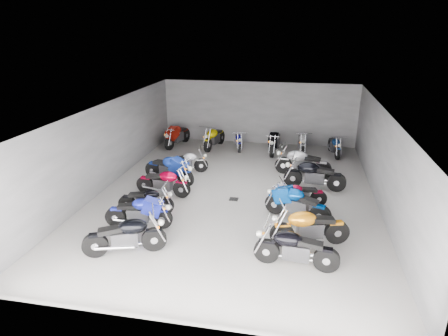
# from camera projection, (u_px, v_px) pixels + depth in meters

# --- Properties ---
(ground) EXTENTS (14.00, 14.00, 0.00)m
(ground) POSITION_uv_depth(u_px,v_px,m) (236.00, 194.00, 14.83)
(ground) COLOR #9F9C97
(ground) RESTS_ON ground
(wall_back) EXTENTS (10.00, 0.10, 3.20)m
(wall_back) POSITION_uv_depth(u_px,v_px,m) (258.00, 113.00, 20.75)
(wall_back) COLOR gray
(wall_back) RESTS_ON ground
(wall_left) EXTENTS (0.10, 14.00, 3.20)m
(wall_left) POSITION_uv_depth(u_px,v_px,m) (107.00, 145.00, 15.19)
(wall_left) COLOR gray
(wall_left) RESTS_ON ground
(wall_right) EXTENTS (0.10, 14.00, 3.20)m
(wall_right) POSITION_uv_depth(u_px,v_px,m) (383.00, 162.00, 13.38)
(wall_right) COLOR gray
(wall_right) RESTS_ON ground
(ceiling) EXTENTS (10.00, 14.00, 0.04)m
(ceiling) POSITION_uv_depth(u_px,v_px,m) (237.00, 108.00, 13.74)
(ceiling) COLOR black
(ceiling) RESTS_ON wall_back
(drain_grate) EXTENTS (0.32, 0.32, 0.01)m
(drain_grate) POSITION_uv_depth(u_px,v_px,m) (234.00, 199.00, 14.36)
(drain_grate) COLOR black
(drain_grate) RESTS_ON ground
(motorcycle_left_a) EXTENTS (2.14, 1.01, 0.99)m
(motorcycle_left_a) POSITION_uv_depth(u_px,v_px,m) (126.00, 236.00, 10.79)
(motorcycle_left_a) COLOR black
(motorcycle_left_a) RESTS_ON ground
(motorcycle_left_b) EXTENTS (2.11, 0.48, 0.93)m
(motorcycle_left_b) POSITION_uv_depth(u_px,v_px,m) (139.00, 212.00, 12.22)
(motorcycle_left_b) COLOR black
(motorcycle_left_b) RESTS_ON ground
(motorcycle_left_c) EXTENTS (1.90, 0.40, 0.83)m
(motorcycle_left_c) POSITION_uv_depth(u_px,v_px,m) (147.00, 200.00, 13.21)
(motorcycle_left_c) COLOR black
(motorcycle_left_c) RESTS_ON ground
(motorcycle_left_d) EXTENTS (2.12, 0.48, 0.93)m
(motorcycle_left_d) POSITION_uv_depth(u_px,v_px,m) (164.00, 182.00, 14.55)
(motorcycle_left_d) COLOR black
(motorcycle_left_d) RESTS_ON ground
(motorcycle_left_e) EXTENTS (2.26, 0.99, 1.04)m
(motorcycle_left_e) POSITION_uv_depth(u_px,v_px,m) (169.00, 169.00, 15.68)
(motorcycle_left_e) COLOR black
(motorcycle_left_e) RESTS_ON ground
(motorcycle_left_f) EXTENTS (1.89, 0.73, 0.86)m
(motorcycle_left_f) POSITION_uv_depth(u_px,v_px,m) (186.00, 162.00, 16.80)
(motorcycle_left_f) COLOR black
(motorcycle_left_f) RESTS_ON ground
(motorcycle_right_a) EXTENTS (2.21, 0.48, 0.97)m
(motorcycle_right_a) POSITION_uv_depth(u_px,v_px,m) (295.00, 249.00, 10.20)
(motorcycle_right_a) COLOR black
(motorcycle_right_a) RESTS_ON ground
(motorcycle_right_b) EXTENTS (2.25, 0.77, 1.01)m
(motorcycle_right_b) POSITION_uv_depth(u_px,v_px,m) (309.00, 227.00, 11.24)
(motorcycle_right_b) COLOR black
(motorcycle_right_b) RESTS_ON ground
(motorcycle_right_c) EXTENTS (2.14, 0.97, 0.99)m
(motorcycle_right_c) POSITION_uv_depth(u_px,v_px,m) (296.00, 204.00, 12.73)
(motorcycle_right_c) COLOR black
(motorcycle_right_c) RESTS_ON ground
(motorcycle_right_d) EXTENTS (1.85, 0.66, 0.83)m
(motorcycle_right_d) POSITION_uv_depth(u_px,v_px,m) (299.00, 195.00, 13.61)
(motorcycle_right_d) COLOR black
(motorcycle_right_d) RESTS_ON ground
(motorcycle_right_e) EXTENTS (2.34, 0.52, 1.03)m
(motorcycle_right_e) POSITION_uv_depth(u_px,v_px,m) (314.00, 175.00, 15.10)
(motorcycle_right_e) COLOR black
(motorcycle_right_e) RESTS_ON ground
(motorcycle_right_f) EXTENTS (2.34, 0.57, 1.03)m
(motorcycle_right_f) POSITION_uv_depth(u_px,v_px,m) (302.00, 163.00, 16.46)
(motorcycle_right_f) COLOR black
(motorcycle_right_f) RESTS_ON ground
(motorcycle_back_a) EXTENTS (0.70, 2.31, 1.03)m
(motorcycle_back_a) POSITION_uv_depth(u_px,v_px,m) (177.00, 135.00, 20.51)
(motorcycle_back_a) COLOR black
(motorcycle_back_a) RESTS_ON ground
(motorcycle_back_b) EXTENTS (0.65, 2.27, 1.01)m
(motorcycle_back_b) POSITION_uv_depth(u_px,v_px,m) (214.00, 138.00, 20.18)
(motorcycle_back_b) COLOR black
(motorcycle_back_b) RESTS_ON ground
(motorcycle_back_c) EXTENTS (0.57, 1.83, 0.82)m
(motorcycle_back_c) POSITION_uv_depth(u_px,v_px,m) (238.00, 141.00, 20.04)
(motorcycle_back_c) COLOR black
(motorcycle_back_c) RESTS_ON ground
(motorcycle_back_d) EXTENTS (0.50, 2.31, 1.01)m
(motorcycle_back_d) POSITION_uv_depth(u_px,v_px,m) (275.00, 142.00, 19.42)
(motorcycle_back_d) COLOR black
(motorcycle_back_d) RESTS_ON ground
(motorcycle_back_e) EXTENTS (0.44, 2.05, 0.90)m
(motorcycle_back_e) POSITION_uv_depth(u_px,v_px,m) (302.00, 142.00, 19.59)
(motorcycle_back_e) COLOR black
(motorcycle_back_e) RESTS_ON ground
(motorcycle_back_f) EXTENTS (0.52, 1.98, 0.87)m
(motorcycle_back_f) POSITION_uv_depth(u_px,v_px,m) (334.00, 146.00, 19.07)
(motorcycle_back_f) COLOR black
(motorcycle_back_f) RESTS_ON ground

